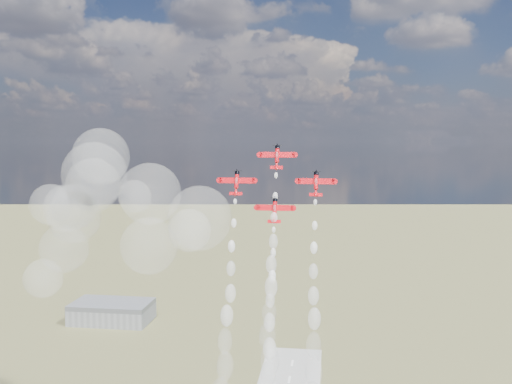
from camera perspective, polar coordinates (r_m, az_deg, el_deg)
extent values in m
cube|color=gray|center=(369.78, -14.91, -12.30)|extent=(50.00, 28.00, 10.00)
cube|color=#595B60|center=(367.89, -14.94, -11.34)|extent=(50.00, 28.00, 3.00)
cylinder|color=red|center=(164.47, 2.23, 3.89)|extent=(1.24, 2.89, 4.75)
cylinder|color=black|center=(165.36, 2.27, 4.69)|extent=(1.42, 1.65, 1.36)
cube|color=red|center=(164.86, 2.24, 3.94)|extent=(10.83, 0.85, 1.72)
cube|color=white|center=(165.27, 1.23, 3.93)|extent=(4.26, 0.21, 0.46)
cube|color=white|center=(164.69, 3.27, 3.92)|extent=(4.26, 0.21, 0.46)
cube|color=red|center=(162.99, 2.17, 2.59)|extent=(3.91, 0.47, 0.94)
cube|color=red|center=(162.30, 2.15, 2.61)|extent=(0.12, 1.83, 1.64)
ellipsoid|color=silver|center=(163.99, 2.21, 3.92)|extent=(0.98, 1.64, 2.37)
cone|color=red|center=(163.31, 2.18, 2.82)|extent=(1.24, 2.02, 2.61)
cylinder|color=red|center=(163.36, -2.05, 1.16)|extent=(1.24, 2.89, 4.75)
cylinder|color=black|center=(164.13, -2.00, 1.99)|extent=(1.42, 1.65, 1.36)
cube|color=red|center=(163.73, -2.03, 1.22)|extent=(10.83, 0.85, 1.72)
cube|color=white|center=(164.36, -3.03, 1.22)|extent=(4.26, 0.21, 0.46)
cube|color=white|center=(163.35, -1.01, 1.20)|extent=(4.26, 0.21, 0.46)
cube|color=red|center=(162.07, -2.15, -0.17)|extent=(3.91, 0.47, 0.94)
cube|color=red|center=(161.39, -2.19, -0.16)|extent=(0.12, 1.83, 1.64)
ellipsoid|color=silver|center=(162.87, -2.08, 1.19)|extent=(0.98, 1.64, 2.37)
cone|color=red|center=(162.35, -2.13, 0.07)|extent=(1.24, 2.02, 2.61)
cylinder|color=red|center=(160.97, 6.34, 1.07)|extent=(1.24, 2.89, 4.75)
cylinder|color=black|center=(161.75, 6.36, 1.91)|extent=(1.42, 1.65, 1.36)
cube|color=red|center=(161.35, 6.34, 1.13)|extent=(10.83, 0.85, 1.72)
cube|color=white|center=(161.55, 5.30, 1.13)|extent=(4.26, 0.21, 0.46)
cube|color=white|center=(161.40, 7.38, 1.10)|extent=(4.26, 0.21, 0.46)
cube|color=red|center=(159.66, 6.31, -0.28)|extent=(3.91, 0.47, 0.94)
cube|color=red|center=(158.97, 6.30, -0.27)|extent=(0.12, 1.83, 1.64)
ellipsoid|color=silver|center=(160.48, 6.33, 1.10)|extent=(0.98, 1.64, 2.37)
cone|color=red|center=(159.95, 6.31, -0.04)|extent=(1.24, 2.02, 2.61)
cylinder|color=red|center=(159.38, 1.99, -1.73)|extent=(1.24, 2.89, 4.75)
cylinder|color=black|center=(160.04, 2.02, -0.88)|extent=(1.42, 1.65, 1.36)
cube|color=red|center=(159.74, 2.00, -1.67)|extent=(10.83, 0.85, 1.72)
cube|color=white|center=(160.17, 0.96, -1.66)|extent=(4.26, 0.21, 0.46)
cube|color=white|center=(159.58, 3.05, -1.70)|extent=(4.26, 0.21, 0.46)
cube|color=red|center=(158.26, 1.92, -3.12)|extent=(3.91, 0.47, 0.94)
cube|color=red|center=(157.58, 1.90, -3.12)|extent=(0.12, 1.83, 1.64)
ellipsoid|color=silver|center=(158.88, 1.97, -1.72)|extent=(0.98, 1.64, 2.37)
cone|color=red|center=(158.52, 1.94, -2.88)|extent=(1.24, 2.02, 2.61)
sphere|color=white|center=(162.26, 2.12, 1.77)|extent=(1.05, 1.05, 1.05)
sphere|color=white|center=(160.42, 2.04, -0.49)|extent=(1.56, 1.56, 1.56)
sphere|color=white|center=(158.77, 1.91, -2.76)|extent=(2.08, 2.08, 2.08)
sphere|color=white|center=(157.05, 1.84, -5.23)|extent=(2.59, 2.59, 2.59)
sphere|color=white|center=(156.02, 1.61, -7.63)|extent=(3.10, 3.10, 3.10)
sphere|color=white|center=(154.84, 1.60, -9.96)|extent=(3.61, 3.61, 3.61)
sphere|color=white|center=(154.30, 1.40, -12.68)|extent=(4.12, 4.12, 4.12)
sphere|color=white|center=(154.05, 1.21, -14.93)|extent=(4.63, 4.63, 4.63)
sphere|color=white|center=(153.86, 1.46, -17.30)|extent=(5.14, 5.14, 5.14)
sphere|color=white|center=(161.67, -2.21, -1.00)|extent=(1.05, 1.05, 1.05)
sphere|color=white|center=(160.08, -2.35, -3.29)|extent=(1.56, 1.56, 1.56)
sphere|color=white|center=(158.40, -2.59, -5.73)|extent=(2.08, 2.08, 2.08)
sphere|color=white|center=(157.47, -2.66, -8.04)|extent=(2.59, 2.59, 2.59)
sphere|color=white|center=(156.40, -2.71, -10.60)|extent=(3.10, 3.10, 3.10)
sphere|color=white|center=(156.28, -3.10, -12.86)|extent=(3.61, 3.61, 3.61)
sphere|color=white|center=(156.12, -3.29, -15.40)|extent=(4.12, 4.12, 4.12)
sphere|color=white|center=(155.24, -3.27, -17.81)|extent=(4.63, 4.63, 4.63)
sphere|color=white|center=(159.06, 6.26, -1.07)|extent=(1.05, 1.05, 1.05)
sphere|color=white|center=(157.45, 6.20, -3.53)|extent=(1.56, 1.56, 1.56)
sphere|color=white|center=(156.29, 6.11, -5.86)|extent=(2.08, 2.08, 2.08)
sphere|color=white|center=(154.87, 6.06, -8.30)|extent=(2.59, 2.59, 2.59)
sphere|color=white|center=(154.33, 6.07, -10.80)|extent=(3.10, 3.10, 3.10)
sphere|color=white|center=(153.34, 6.17, -13.12)|extent=(3.61, 3.61, 3.61)
sphere|color=white|center=(153.07, 6.08, -15.72)|extent=(4.12, 4.12, 4.12)
sphere|color=white|center=(153.61, 6.14, -18.42)|extent=(4.63, 4.63, 4.63)
sphere|color=white|center=(157.92, 1.87, -3.98)|extent=(1.05, 1.05, 1.05)
sphere|color=white|center=(156.54, 1.82, -6.40)|extent=(1.56, 1.56, 1.56)
sphere|color=white|center=(155.40, 1.72, -8.82)|extent=(2.08, 2.08, 2.08)
sphere|color=white|center=(154.81, 1.50, -11.27)|extent=(2.59, 2.59, 2.59)
sphere|color=white|center=(154.41, 1.44, -13.55)|extent=(3.10, 3.10, 3.10)
sphere|color=white|center=(153.63, 1.44, -16.18)|extent=(3.61, 3.61, 3.61)
sphere|color=white|center=(153.68, 1.30, -18.61)|extent=(4.12, 4.12, 4.12)
sphere|color=white|center=(192.49, -19.16, -1.63)|extent=(16.23, 16.23, 16.23)
sphere|color=white|center=(192.31, -21.49, -8.46)|extent=(12.67, 12.67, 12.67)
sphere|color=white|center=(198.60, -19.54, -5.60)|extent=(16.69, 16.69, 16.69)
sphere|color=white|center=(192.95, -16.77, 0.70)|extent=(18.37, 18.37, 18.37)
sphere|color=white|center=(183.45, -11.08, -0.19)|extent=(20.68, 20.68, 20.68)
sphere|color=white|center=(191.35, -20.78, -1.25)|extent=(13.60, 13.60, 13.60)
sphere|color=white|center=(187.84, -16.01, 3.61)|extent=(18.92, 18.92, 18.92)
sphere|color=white|center=(165.56, -6.99, -4.03)|extent=(13.13, 13.13, 13.13)
sphere|color=white|center=(183.49, -5.94, -2.74)|extent=(21.88, 21.88, 21.88)
sphere|color=white|center=(202.56, -18.58, -1.49)|extent=(16.13, 16.13, 16.13)
sphere|color=white|center=(185.33, -11.20, -5.57)|extent=(19.18, 19.18, 19.18)
sphere|color=white|center=(191.78, -16.64, 1.79)|extent=(21.85, 21.85, 21.85)
sphere|color=white|center=(204.10, -18.57, -2.53)|extent=(18.76, 18.76, 18.76)
sphere|color=white|center=(182.18, -12.65, -0.45)|extent=(10.83, 10.83, 10.83)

